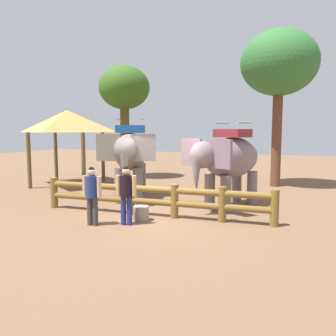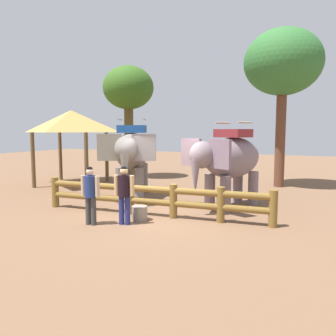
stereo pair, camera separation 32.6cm
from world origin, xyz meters
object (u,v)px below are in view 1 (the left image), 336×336
at_px(log_fence, 152,197).
at_px(elephant_center, 228,160).
at_px(tourist_woman_in_black, 126,191).
at_px(tree_far_left, 279,65).
at_px(tree_back_center, 124,90).
at_px(feed_bucket, 141,213).
at_px(tourist_man_in_blue, 92,192).
at_px(thatched_shelter, 67,122).
at_px(elephant_near_left, 130,153).

height_order(log_fence, elephant_center, elephant_center).
xyz_separation_m(tourist_woman_in_black, tree_far_left, (3.05, 8.84, 4.77)).
bearing_deg(tourist_woman_in_black, tree_back_center, 121.24).
relative_size(tree_far_left, feed_bucket, 15.57).
xyz_separation_m(tree_far_left, tree_back_center, (-8.18, -0.38, -0.84)).
bearing_deg(feed_bucket, tourist_man_in_blue, -134.26).
xyz_separation_m(log_fence, elephant_center, (1.87, 2.16, 1.08)).
height_order(tourist_woman_in_black, tree_back_center, tree_back_center).
distance_m(log_fence, elephant_center, 3.05).
relative_size(log_fence, elephant_center, 2.12).
bearing_deg(tourist_man_in_blue, tree_back_center, 115.69).
bearing_deg(thatched_shelter, tree_back_center, 68.85).
relative_size(tourist_man_in_blue, tree_far_left, 0.23).
xyz_separation_m(tourist_man_in_blue, feed_bucket, (1.00, 1.03, -0.75)).
height_order(tourist_woman_in_black, feed_bucket, tourist_woman_in_black).
distance_m(tourist_woman_in_black, tree_far_left, 10.49).
bearing_deg(thatched_shelter, tourist_man_in_blue, -45.25).
height_order(log_fence, feed_bucket, log_fence).
bearing_deg(log_fence, tourist_man_in_blue, -122.95).
relative_size(elephant_center, tree_far_left, 0.48).
height_order(elephant_center, feed_bucket, elephant_center).
distance_m(tourist_man_in_blue, feed_bucket, 1.62).
distance_m(elephant_center, feed_bucket, 3.69).
bearing_deg(elephant_near_left, tree_far_left, 47.27).
distance_m(elephant_near_left, tourist_woman_in_black, 4.05).
relative_size(elephant_near_left, tourist_woman_in_black, 2.22).
relative_size(tree_back_center, feed_bucket, 13.27).
distance_m(thatched_shelter, feed_bucket, 8.49).
bearing_deg(elephant_near_left, thatched_shelter, 159.57).
relative_size(elephant_near_left, tree_back_center, 0.60).
xyz_separation_m(log_fence, tree_far_left, (2.83, 7.62, 5.14)).
relative_size(elephant_near_left, feed_bucket, 7.93).
distance_m(elephant_center, thatched_shelter, 8.79).
relative_size(log_fence, elephant_near_left, 2.02).
relative_size(log_fence, feed_bucket, 16.00).
relative_size(tourist_woman_in_black, tree_far_left, 0.23).
height_order(elephant_near_left, thatched_shelter, thatched_shelter).
xyz_separation_m(tourist_man_in_blue, tree_back_center, (-4.28, 8.89, 3.93)).
bearing_deg(tourist_woman_in_black, feed_bucket, 75.85).
bearing_deg(tourist_man_in_blue, elephant_center, 52.39).
distance_m(tourist_man_in_blue, thatched_shelter, 8.17).
distance_m(elephant_near_left, tree_back_center, 6.70).
height_order(tree_far_left, feed_bucket, tree_far_left).
relative_size(log_fence, tree_back_center, 1.21).
distance_m(tourist_woman_in_black, tourist_man_in_blue, 0.96).
xyz_separation_m(tree_back_center, feed_bucket, (5.28, -7.87, -4.68)).
bearing_deg(tourist_man_in_blue, log_fence, 57.05).
xyz_separation_m(elephant_near_left, thatched_shelter, (-4.51, 1.68, 1.31)).
bearing_deg(thatched_shelter, elephant_center, -11.92).
bearing_deg(tree_back_center, tourist_woman_in_black, -58.76).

